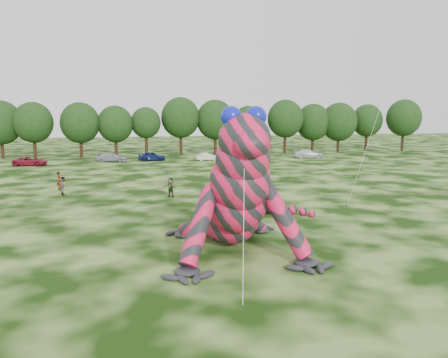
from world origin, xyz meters
TOP-DOWN VIEW (x-y plane):
  - ground at (0.00, 0.00)m, footprint 240.00×240.00m
  - inflatable_gecko at (3.99, 3.32)m, footprint 13.79×16.36m
  - tree_5 at (-23.12, 58.44)m, footprint 7.16×6.44m
  - tree_6 at (-17.56, 56.68)m, footprint 6.52×5.86m
  - tree_7 at (-10.08, 56.80)m, footprint 6.68×6.01m
  - tree_8 at (-4.22, 56.99)m, footprint 6.14×5.53m
  - tree_9 at (1.06, 57.35)m, footprint 5.27×4.74m
  - tree_10 at (7.40, 58.58)m, footprint 7.09×6.38m
  - tree_11 at (13.79, 58.20)m, footprint 7.01×6.31m
  - tree_12 at (20.01, 57.74)m, footprint 5.99×5.39m
  - tree_13 at (27.13, 57.13)m, footprint 6.83×6.15m
  - tree_14 at (33.46, 58.72)m, footprint 6.82×6.14m
  - tree_15 at (38.47, 57.77)m, footprint 7.17×6.45m
  - tree_16 at (45.45, 59.37)m, footprint 6.26×5.63m
  - tree_17 at (51.95, 56.66)m, footprint 6.98×6.28m
  - car_2 at (-16.18, 46.15)m, footprint 5.08×2.94m
  - car_3 at (-4.68, 49.13)m, footprint 5.01×2.71m
  - car_4 at (1.59, 48.88)m, footprint 4.43×1.99m
  - car_5 at (10.51, 47.64)m, footprint 3.80×1.38m
  - car_6 at (18.22, 48.50)m, footprint 5.23×2.41m
  - car_7 at (28.04, 47.80)m, footprint 5.31×2.79m
  - spectator_5 at (1.85, 18.01)m, footprint 1.60×1.50m
  - spectator_1 at (-8.01, 21.09)m, footprint 0.95×1.04m
  - spectator_2 at (8.58, 28.81)m, footprint 1.08×1.22m
  - spectator_0 at (-8.80, 23.96)m, footprint 0.51×0.72m

SIDE VIEW (x-z plane):
  - ground at x=0.00m, z-range 0.00..0.00m
  - car_5 at x=10.51m, z-range 0.00..1.25m
  - car_2 at x=-16.18m, z-range 0.00..1.33m
  - car_3 at x=-4.68m, z-range 0.00..1.38m
  - car_6 at x=18.22m, z-range 0.00..1.45m
  - car_7 at x=28.04m, z-range 0.00..1.47m
  - car_4 at x=1.59m, z-range 0.00..1.48m
  - spectator_2 at x=8.58m, z-range 0.00..1.64m
  - spectator_1 at x=-8.01m, z-range 0.00..1.75m
  - spectator_5 at x=1.85m, z-range 0.00..1.79m
  - spectator_0 at x=-8.80m, z-range 0.00..1.87m
  - inflatable_gecko at x=3.99m, z-range 0.00..8.15m
  - tree_9 at x=1.06m, z-range 0.00..8.68m
  - tree_8 at x=-4.22m, z-range 0.00..8.94m
  - tree_12 at x=20.01m, z-range 0.00..8.97m
  - tree_16 at x=45.45m, z-range 0.00..9.37m
  - tree_14 at x=33.46m, z-range 0.00..9.40m
  - tree_7 at x=-10.08m, z-range 0.00..9.48m
  - tree_6 at x=-17.56m, z-range 0.00..9.49m
  - tree_15 at x=38.47m, z-range 0.00..9.63m
  - tree_5 at x=-23.12m, z-range 0.00..9.80m
  - tree_11 at x=13.79m, z-range 0.00..10.07m
  - tree_13 at x=27.13m, z-range 0.00..10.13m
  - tree_17 at x=51.95m, z-range 0.00..10.30m
  - tree_10 at x=7.40m, z-range 0.00..10.50m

